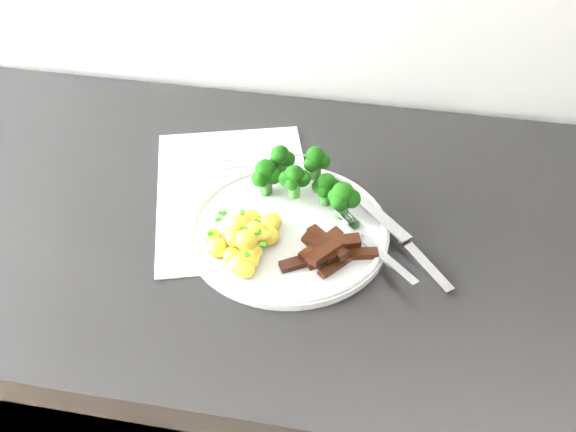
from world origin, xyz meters
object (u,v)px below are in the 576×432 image
object	(u,v)px
recipe_paper	(234,194)
fork	(375,247)
beef_strips	(328,251)
broccoli	(307,178)
counter	(340,423)
potatoes	(246,239)
plate	(288,229)
knife	(412,251)

from	to	relation	value
recipe_paper	fork	xyz separation A→B (m)	(0.20, -0.08, 0.02)
beef_strips	broccoli	bearing A→B (deg)	112.75
counter	potatoes	distance (m)	0.48
plate	fork	bearing A→B (deg)	-11.02
potatoes	knife	bearing A→B (deg)	8.88
recipe_paper	beef_strips	bearing A→B (deg)	-35.82
plate	broccoli	xyz separation A→B (m)	(0.01, 0.06, 0.04)
plate	beef_strips	bearing A→B (deg)	-35.48
recipe_paper	knife	world-z (taller)	knife
broccoli	recipe_paper	bearing A→B (deg)	-179.82
recipe_paper	potatoes	world-z (taller)	potatoes
counter	potatoes	world-z (taller)	potatoes
recipe_paper	plate	distance (m)	0.10
counter	plate	size ratio (longest dim) A/B	9.17
broccoli	fork	size ratio (longest dim) A/B	1.13
counter	broccoli	world-z (taller)	broccoli
fork	recipe_paper	bearing A→B (deg)	156.96
beef_strips	fork	world-z (taller)	beef_strips
recipe_paper	fork	distance (m)	0.21
plate	knife	size ratio (longest dim) A/B	1.62
knife	plate	bearing A→B (deg)	175.60
plate	broccoli	distance (m)	0.07
recipe_paper	plate	size ratio (longest dim) A/B	1.33
plate	potatoes	world-z (taller)	potatoes
recipe_paper	broccoli	bearing A→B (deg)	0.18
counter	beef_strips	distance (m)	0.46
counter	broccoli	size ratio (longest dim) A/B	16.25
plate	beef_strips	size ratio (longest dim) A/B	2.18
broccoli	knife	bearing A→B (deg)	-27.43
recipe_paper	beef_strips	xyz separation A→B (m)	(0.14, -0.10, 0.02)
plate	knife	world-z (taller)	knife
plate	knife	xyz separation A→B (m)	(0.16, -0.01, 0.00)
counter	knife	size ratio (longest dim) A/B	14.86
broccoli	knife	xyz separation A→B (m)	(0.14, -0.07, -0.04)
beef_strips	fork	xyz separation A→B (m)	(0.06, 0.02, -0.00)
recipe_paper	potatoes	xyz separation A→B (m)	(0.04, -0.10, 0.02)
recipe_paper	fork	world-z (taller)	fork
potatoes	fork	bearing A→B (deg)	7.89
potatoes	beef_strips	xyz separation A→B (m)	(0.10, 0.00, -0.00)
recipe_paper	plate	xyz separation A→B (m)	(0.08, -0.06, 0.01)
counter	fork	size ratio (longest dim) A/B	18.40
counter	fork	bearing A→B (deg)	-54.97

